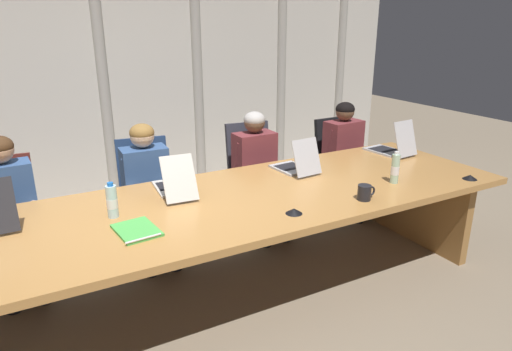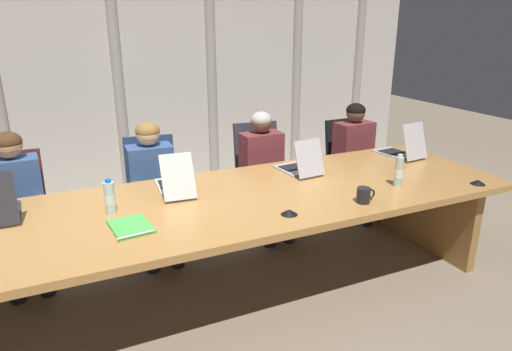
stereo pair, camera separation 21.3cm
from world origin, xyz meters
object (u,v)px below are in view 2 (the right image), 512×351
object	(u,v)px
laptop_right_mid	(299,166)
office_chair_center	(154,207)
person_left_mid	(17,200)
office_chair_left_mid	(19,230)
spiral_notepad	(131,227)
person_right_mid	(266,166)
water_bottle_primary	(110,198)
coffee_mug_far	(364,195)
person_center	(153,182)
conference_mic_left_side	(289,212)
conference_mic_middle	(478,182)
water_bottle_secondary	(399,172)
person_right_end	(359,153)
office_chair_right_end	(351,176)
laptop_right_end	(400,149)
laptop_center	(174,183)
office_chair_right_mid	(261,189)
laptop_left_mid	(1,209)

from	to	relation	value
laptop_right_mid	office_chair_center	xyz separation A→B (m)	(-1.05, 0.70, -0.45)
office_chair_center	person_left_mid	size ratio (longest dim) A/B	0.83
office_chair_left_mid	spiral_notepad	world-z (taller)	office_chair_left_mid
office_chair_left_mid	person_right_mid	size ratio (longest dim) A/B	0.83
water_bottle_primary	person_right_mid	bearing A→B (deg)	26.99
person_left_mid	person_right_mid	bearing A→B (deg)	86.54
water_bottle_primary	coffee_mug_far	size ratio (longest dim) A/B	1.62
spiral_notepad	office_chair_left_mid	bearing A→B (deg)	114.09
person_center	conference_mic_left_side	bearing A→B (deg)	27.61
person_left_mid	conference_mic_middle	bearing A→B (deg)	63.60
water_bottle_secondary	conference_mic_middle	size ratio (longest dim) A/B	2.24
laptop_right_mid	person_right_end	bearing A→B (deg)	-66.58
office_chair_right_end	office_chair_center	bearing A→B (deg)	-91.42
laptop_right_end	conference_mic_middle	bearing A→B (deg)	175.77
office_chair_left_mid	person_right_end	xyz separation A→B (m)	(3.13, -0.16, 0.29)
person_right_end	water_bottle_secondary	world-z (taller)	person_right_end
laptop_center	conference_mic_left_side	size ratio (longest dim) A/B	4.75
person_right_end	spiral_notepad	distance (m)	2.65
person_right_end	office_chair_left_mid	bearing A→B (deg)	-97.52
laptop_center	office_chair_right_end	xyz separation A→B (m)	(2.08, 0.68, -0.46)
person_center	water_bottle_secondary	xyz separation A→B (m)	(1.58, -1.12, 0.21)
person_right_mid	conference_mic_middle	world-z (taller)	person_right_mid
laptop_right_end	office_chair_right_mid	world-z (taller)	laptop_right_end
person_right_mid	water_bottle_secondary	world-z (taller)	person_right_mid
laptop_right_mid	office_chair_left_mid	size ratio (longest dim) A/B	0.44
laptop_right_mid	person_left_mid	world-z (taller)	person_left_mid
person_center	laptop_right_mid	bearing A→B (deg)	65.57
office_chair_center	office_chair_left_mid	bearing A→B (deg)	-82.09
office_chair_right_end	water_bottle_primary	distance (m)	2.76
laptop_center	person_left_mid	world-z (taller)	person_left_mid
laptop_left_mid	person_right_mid	world-z (taller)	person_right_mid
office_chair_right_mid	coffee_mug_far	world-z (taller)	office_chair_right_mid
office_chair_center	water_bottle_primary	distance (m)	1.13
office_chair_right_mid	person_left_mid	xyz separation A→B (m)	(-2.08, -0.16, 0.29)
office_chair_right_end	office_chair_left_mid	bearing A→B (deg)	-91.39
laptop_right_end	conference_mic_left_side	bearing A→B (deg)	109.78
office_chair_left_mid	conference_mic_middle	world-z (taller)	office_chair_left_mid
office_chair_left_mid	conference_mic_middle	xyz separation A→B (m)	(3.22, -1.51, 0.41)
office_chair_left_mid	water_bottle_primary	xyz separation A→B (m)	(0.62, -0.91, 0.50)
person_left_mid	spiral_notepad	distance (m)	1.22
laptop_right_end	conference_mic_middle	distance (m)	0.83
laptop_right_mid	laptop_right_end	world-z (taller)	laptop_right_end
laptop_center	conference_mic_left_side	xyz separation A→B (m)	(0.55, -0.73, -0.04)
office_chair_right_end	water_bottle_secondary	distance (m)	1.48
person_right_mid	water_bottle_secondary	size ratio (longest dim) A/B	4.65
laptop_center	person_right_mid	xyz separation A→B (m)	(0.99, 0.51, -0.16)
conference_mic_middle	spiral_notepad	distance (m)	2.54
laptop_center	conference_mic_middle	world-z (taller)	laptop_center
person_right_end	person_right_mid	bearing A→B (deg)	-94.52
spiral_notepad	water_bottle_secondary	bearing A→B (deg)	-9.06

